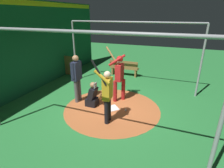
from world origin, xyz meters
The scene contains 13 objects.
ground_plane centered at (0.00, 0.00, 0.00)m, with size 27.83×27.83×0.00m, color #287A38.
dirt_circle centered at (0.00, 0.00, 0.00)m, with size 3.43×3.43×0.01m, color #B76033.
home_plate centered at (0.00, 0.00, 0.01)m, with size 0.42×0.42×0.01m, color white.
batter centered at (0.01, 0.72, 1.08)m, with size 0.68×0.49×2.12m.
catcher centered at (-0.74, -0.02, 0.36)m, with size 0.58×0.40×0.93m.
umpire centered at (-1.45, 0.10, 1.03)m, with size 0.23×0.49×1.81m.
visitor centered at (0.17, -0.83, 0.97)m, with size 0.55×0.53×2.04m.
back_wall centered at (-3.96, 0.00, 1.88)m, with size 0.22×11.83×3.74m.
cage_frame centered at (0.00, 0.00, 2.06)m, with size 5.78×4.53×2.91m.
bat_rack centered at (-3.72, 2.75, 0.49)m, with size 1.06×0.21×1.05m.
bench centered at (-0.72, 3.66, 0.44)m, with size 1.55×0.36×0.85m.
baseball_0 centered at (-0.65, 0.57, 0.04)m, with size 0.07×0.07×0.07m, color white.
baseball_1 centered at (0.52, -0.01, 0.04)m, with size 0.07×0.07×0.07m, color white.
Camera 1 is at (2.05, -5.29, 3.19)m, focal length 28.64 mm.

